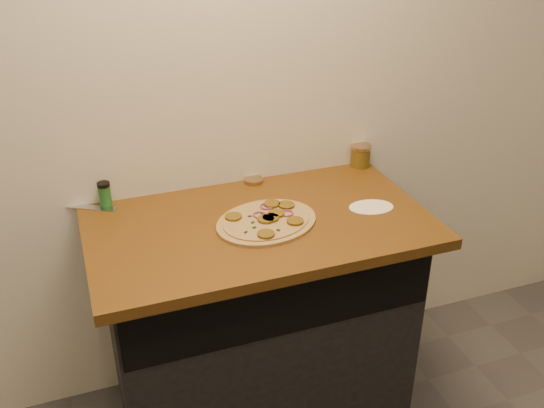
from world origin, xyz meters
name	(u,v)px	position (x,y,z in m)	size (l,w,h in m)	color
cabinet	(258,321)	(0.00, 1.45, 0.43)	(1.10, 0.60, 0.86)	black
countertop	(259,226)	(0.00, 1.42, 0.88)	(1.20, 0.70, 0.04)	brown
pizza	(267,221)	(0.02, 1.39, 0.91)	(0.46, 0.46, 0.02)	tan
chefs_knife	(73,205)	(-0.61, 1.76, 0.91)	(0.26, 0.17, 0.02)	#B7BAC1
mason_jar_lid	(254,180)	(0.08, 1.72, 0.91)	(0.08, 0.08, 0.02)	tan
salsa_jar	(361,155)	(0.55, 1.72, 0.95)	(0.08, 0.08, 0.09)	maroon
spice_shaker	(105,194)	(-0.49, 1.72, 0.95)	(0.05, 0.05, 0.09)	#1F6429
flour_spill	(371,207)	(0.42, 1.38, 0.90)	(0.17, 0.17, 0.00)	white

